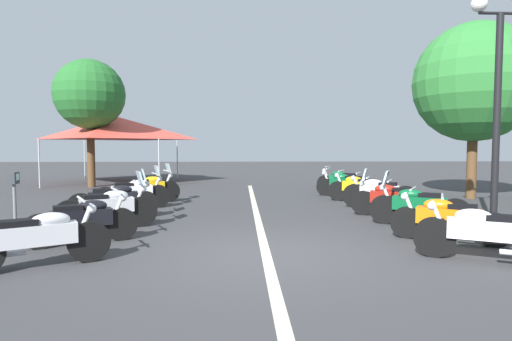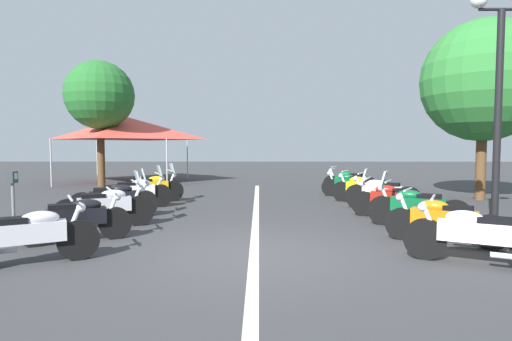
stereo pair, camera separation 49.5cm
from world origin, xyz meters
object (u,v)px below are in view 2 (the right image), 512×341
motorcycle_right_row_0 (476,235)px  parking_meter (13,192)px  motorcycle_right_row_6 (351,184)px  motorcycle_right_row_7 (349,181)px  motorcycle_left_row_4 (136,192)px  motorcycle_right_row_2 (416,206)px  motorcycle_left_row_1 (77,218)px  motorcycle_right_row_3 (392,199)px  motorcycle_left_row_0 (29,235)px  street_lamp_twin_globe (500,70)px  motorcycle_right_row_1 (443,220)px  motorcycle_left_row_3 (115,199)px  motorcycle_right_row_5 (363,188)px  motorcycle_right_row_4 (381,193)px  roadside_tree_0 (100,96)px  event_tent (127,128)px  motorcycle_left_row_5 (152,187)px  roadside_tree_1 (484,81)px  motorcycle_left_row_2 (106,206)px

motorcycle_right_row_0 → parking_meter: parking_meter is taller
motorcycle_right_row_6 → motorcycle_right_row_7: (1.28, -0.22, 0.01)m
motorcycle_left_row_4 → motorcycle_right_row_2: bearing=-44.4°
motorcycle_left_row_1 → parking_meter: 1.47m
motorcycle_right_row_3 → motorcycle_right_row_6: size_ratio=0.98×
motorcycle_left_row_0 → street_lamp_twin_globe: street_lamp_twin_globe is taller
motorcycle_right_row_1 → motorcycle_left_row_3: bearing=9.9°
motorcycle_right_row_2 → motorcycle_right_row_5: motorcycle_right_row_2 is taller
motorcycle_left_row_4 → motorcycle_right_row_1: 8.03m
motorcycle_right_row_5 → motorcycle_left_row_0: bearing=75.4°
parking_meter → motorcycle_left_row_0: bearing=-55.1°
motorcycle_left_row_0 → motorcycle_right_row_4: bearing=9.4°
motorcycle_left_row_1 → roadside_tree_0: bearing=82.2°
motorcycle_right_row_4 → parking_meter: size_ratio=1.48×
motorcycle_left_row_1 → event_tent: event_tent is taller
motorcycle_right_row_3 → roadside_tree_0: 13.34m
motorcycle_left_row_0 → street_lamp_twin_globe: bearing=-13.0°
motorcycle_right_row_4 → motorcycle_right_row_0: bearing=115.5°
motorcycle_right_row_5 → motorcycle_left_row_3: bearing=51.6°
motorcycle_right_row_1 → motorcycle_right_row_3: size_ratio=0.95×
motorcycle_left_row_1 → motorcycle_right_row_1: size_ratio=0.99×
motorcycle_right_row_6 → parking_meter: (-6.43, 7.90, 0.45)m
motorcycle_left_row_4 → motorcycle_right_row_0: size_ratio=1.04×
motorcycle_left_row_5 → roadside_tree_1: bearing=-20.2°
motorcycle_left_row_1 → motorcycle_right_row_6: bearing=19.0°
motorcycle_left_row_0 → street_lamp_twin_globe: 9.00m
motorcycle_left_row_1 → motorcycle_left_row_4: (4.12, 0.17, 0.03)m
motorcycle_left_row_4 → roadside_tree_1: roadside_tree_1 is taller
motorcycle_left_row_0 → street_lamp_twin_globe: size_ratio=0.38×
motorcycle_left_row_2 → motorcycle_right_row_2: size_ratio=1.02×
motorcycle_right_row_1 → street_lamp_twin_globe: size_ratio=0.38×
motorcycle_left_row_4 → roadside_tree_0: (6.31, 3.44, 3.49)m
motorcycle_left_row_0 → event_tent: event_tent is taller
street_lamp_twin_globe → parking_meter: street_lamp_twin_globe is taller
motorcycle_left_row_4 → motorcycle_right_row_0: 8.70m
motorcycle_left_row_3 → parking_meter: size_ratio=1.62×
motorcycle_right_row_6 → motorcycle_right_row_1: bearing=114.9°
motorcycle_right_row_3 → motorcycle_right_row_5: size_ratio=1.07×
motorcycle_right_row_3 → roadside_tree_1: roadside_tree_1 is taller
roadside_tree_0 → roadside_tree_1: roadside_tree_1 is taller
motorcycle_right_row_6 → street_lamp_twin_globe: size_ratio=0.41×
motorcycle_right_row_5 → roadside_tree_1: bearing=-140.4°
motorcycle_left_row_3 → street_lamp_twin_globe: (-1.74, -8.37, 2.82)m
motorcycle_right_row_6 → motorcycle_left_row_0: bearing=75.1°
motorcycle_right_row_3 → parking_meter: bearing=39.7°
motorcycle_left_row_0 → motorcycle_left_row_4: (5.58, 0.10, 0.02)m
parking_meter → motorcycle_right_row_2: bearing=6.3°
motorcycle_right_row_2 → motorcycle_right_row_7: motorcycle_right_row_2 is taller
motorcycle_left_row_2 → motorcycle_right_row_4: size_ratio=1.04×
motorcycle_left_row_2 → roadside_tree_0: size_ratio=0.36×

